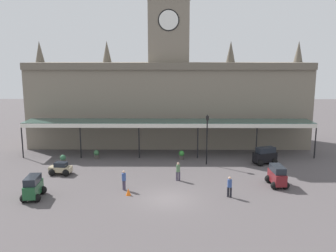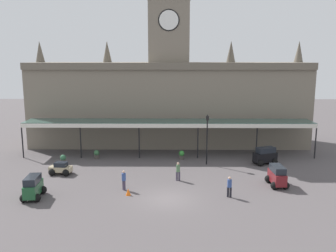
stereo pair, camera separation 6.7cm
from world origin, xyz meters
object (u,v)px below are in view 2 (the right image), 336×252
object	(u,v)px
traffic_cone	(128,192)
pedestrian_crossing_forecourt	(178,171)
pedestrian_beside_cars	(124,179)
victorian_lamppost	(207,134)
planter_by_canopy	(97,154)
planter_forecourt_centre	(63,159)
planter_near_kerb	(182,155)
car_green_van	(33,188)
car_black_van	(265,156)
pedestrian_near_entrance	(229,186)
car_beige_sedan	(61,169)
car_maroon_van	(277,177)

from	to	relation	value
traffic_cone	pedestrian_crossing_forecourt	bearing A→B (deg)	41.46
pedestrian_beside_cars	traffic_cone	distance (m)	1.40
pedestrian_beside_cars	victorian_lamppost	world-z (taller)	victorian_lamppost
planter_by_canopy	planter_forecourt_centre	distance (m)	3.63
planter_by_canopy	planter_forecourt_centre	size ratio (longest dim) A/B	1.00
planter_by_canopy	pedestrian_crossing_forecourt	bearing A→B (deg)	-38.86
planter_by_canopy	planter_near_kerb	bearing A→B (deg)	-1.07
pedestrian_crossing_forecourt	pedestrian_beside_cars	size ratio (longest dim) A/B	1.00
car_green_van	car_black_van	distance (m)	22.43
traffic_cone	planter_near_kerb	distance (m)	11.35
planter_by_canopy	planter_near_kerb	size ratio (longest dim) A/B	1.00
car_black_van	pedestrian_near_entrance	xyz separation A→B (m)	(-5.11, -9.05, 0.10)
victorian_lamppost	traffic_cone	bearing A→B (deg)	-129.44
pedestrian_beside_cars	planter_by_canopy	bearing A→B (deg)	113.99
traffic_cone	pedestrian_near_entrance	bearing A→B (deg)	-2.38
car_beige_sedan	victorian_lamppost	bearing A→B (deg)	13.57
car_black_van	planter_by_canopy	xyz separation A→B (m)	(-17.75, 1.85, -0.32)
traffic_cone	planter_forecourt_centre	distance (m)	11.58
car_beige_sedan	pedestrian_crossing_forecourt	bearing A→B (deg)	-8.44
car_black_van	pedestrian_crossing_forecourt	bearing A→B (deg)	-150.27
car_maroon_van	pedestrian_beside_cars	xyz separation A→B (m)	(-12.93, -1.13, 0.10)
car_beige_sedan	planter_by_canopy	size ratio (longest dim) A/B	2.21
car_black_van	planter_near_kerb	distance (m)	8.71
pedestrian_near_entrance	planter_by_canopy	xyz separation A→B (m)	(-12.65, 10.91, -0.42)
planter_near_kerb	planter_forecourt_centre	bearing A→B (deg)	-171.70
car_maroon_van	car_green_van	bearing A→B (deg)	-171.60
car_maroon_van	planter_near_kerb	world-z (taller)	car_maroon_van
car_maroon_van	pedestrian_crossing_forecourt	bearing A→B (deg)	171.37
car_green_van	pedestrian_near_entrance	bearing A→B (deg)	1.14
pedestrian_near_entrance	victorian_lamppost	world-z (taller)	victorian_lamppost
planter_forecourt_centre	car_maroon_van	bearing A→B (deg)	-17.42
planter_by_canopy	pedestrian_near_entrance	bearing A→B (deg)	-40.77
pedestrian_beside_cars	planter_near_kerb	size ratio (longest dim) A/B	1.74
pedestrian_near_entrance	planter_near_kerb	xyz separation A→B (m)	(-3.44, 10.73, -0.42)
car_green_van	car_black_van	world-z (taller)	same
car_beige_sedan	planter_forecourt_centre	size ratio (longest dim) A/B	2.21
pedestrian_crossing_forecourt	traffic_cone	xyz separation A→B (m)	(-4.03, -3.56, -0.63)
car_maroon_van	planter_forecourt_centre	bearing A→B (deg)	162.58
pedestrian_near_entrance	traffic_cone	distance (m)	8.00
victorian_lamppost	pedestrian_near_entrance	bearing A→B (deg)	-84.08
planter_forecourt_centre	planter_by_canopy	bearing A→B (deg)	32.68
planter_by_canopy	pedestrian_beside_cars	bearing A→B (deg)	-66.01
car_maroon_van	planter_by_canopy	bearing A→B (deg)	154.16
traffic_cone	victorian_lamppost	bearing A→B (deg)	50.56
car_beige_sedan	planter_near_kerb	bearing A→B (deg)	24.44
pedestrian_beside_cars	planter_near_kerb	distance (m)	10.53
pedestrian_crossing_forecourt	car_maroon_van	bearing A→B (deg)	-8.63
car_black_van	pedestrian_beside_cars	xyz separation A→B (m)	(-13.56, -7.57, 0.10)
traffic_cone	planter_forecourt_centre	world-z (taller)	planter_forecourt_centre
planter_forecourt_centre	planter_near_kerb	xyz separation A→B (m)	(12.27, 1.79, 0.00)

